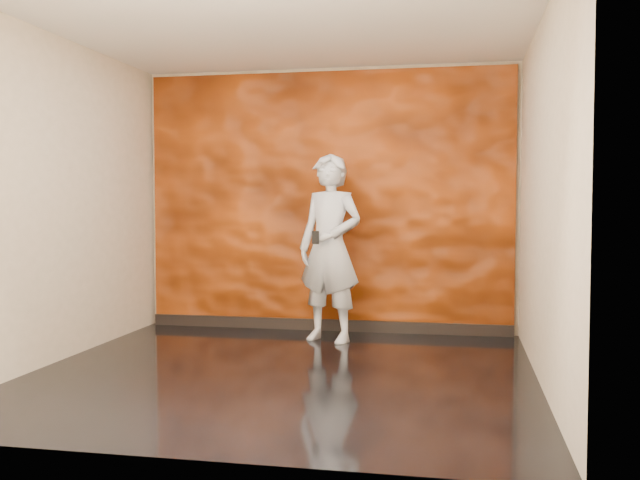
% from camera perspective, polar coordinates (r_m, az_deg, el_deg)
% --- Properties ---
extents(room, '(4.02, 4.02, 2.81)m').
position_cam_1_polar(room, '(5.69, -3.06, 3.31)').
color(room, black).
rests_on(room, ground).
extents(feature_wall, '(3.90, 0.06, 2.75)m').
position_cam_1_polar(feature_wall, '(7.61, 0.56, 3.09)').
color(feature_wall, '#C44A0E').
rests_on(feature_wall, ground).
extents(baseboard, '(3.90, 0.04, 0.12)m').
position_cam_1_polar(baseboard, '(7.68, 0.50, -6.81)').
color(baseboard, black).
rests_on(baseboard, ground).
extents(man, '(0.78, 0.64, 1.85)m').
position_cam_1_polar(man, '(7.01, 0.81, -0.64)').
color(man, '#A2A7B3').
rests_on(man, ground).
extents(phone, '(0.07, 0.03, 0.13)m').
position_cam_1_polar(phone, '(6.80, -0.36, 0.20)').
color(phone, black).
rests_on(phone, man).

